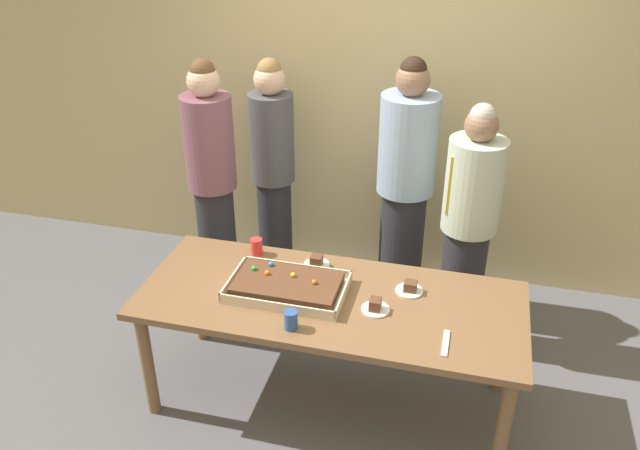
{
  "coord_description": "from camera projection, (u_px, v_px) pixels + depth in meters",
  "views": [
    {
      "loc": [
        0.65,
        -2.71,
        2.72
      ],
      "look_at": [
        -0.09,
        0.15,
        1.08
      ],
      "focal_mm": 35.71,
      "sensor_mm": 36.0,
      "label": 1
    }
  ],
  "objects": [
    {
      "name": "person_serving_front",
      "position": [
        468.0,
        228.0,
        3.85
      ],
      "size": [
        0.34,
        0.34,
        1.62
      ],
      "rotation": [
        0.0,
        0.0,
        -2.44
      ],
      "color": "#28282D",
      "rests_on": "ground_plane"
    },
    {
      "name": "plated_slice_near_right",
      "position": [
        317.0,
        262.0,
        3.66
      ],
      "size": [
        0.15,
        0.15,
        0.07
      ],
      "color": "white",
      "rests_on": "party_table"
    },
    {
      "name": "cake_server_utensil",
      "position": [
        446.0,
        343.0,
        3.07
      ],
      "size": [
        0.03,
        0.2,
        0.01
      ],
      "primitive_type": "cube",
      "color": "silver",
      "rests_on": "party_table"
    },
    {
      "name": "interior_back_panel",
      "position": [
        386.0,
        75.0,
        4.38
      ],
      "size": [
        8.0,
        0.12,
        3.0
      ],
      "primitive_type": "cube",
      "color": "#CCB784",
      "rests_on": "ground_plane"
    },
    {
      "name": "drink_cup_middle",
      "position": [
        291.0,
        320.0,
        3.15
      ],
      "size": [
        0.07,
        0.07,
        0.1
      ],
      "primitive_type": "cylinder",
      "color": "#2D5199",
      "rests_on": "party_table"
    },
    {
      "name": "plated_slice_near_left",
      "position": [
        410.0,
        288.0,
        3.44
      ],
      "size": [
        0.15,
        0.15,
        0.06
      ],
      "color": "white",
      "rests_on": "party_table"
    },
    {
      "name": "drink_cup_nearest",
      "position": [
        257.0,
        247.0,
        3.77
      ],
      "size": [
        0.07,
        0.07,
        0.1
      ],
      "primitive_type": "cylinder",
      "color": "red",
      "rests_on": "party_table"
    },
    {
      "name": "party_table",
      "position": [
        330.0,
        309.0,
        3.44
      ],
      "size": [
        2.07,
        0.84,
        0.73
      ],
      "color": "brown",
      "rests_on": "ground_plane"
    },
    {
      "name": "person_striped_tie_right",
      "position": [
        273.0,
        171.0,
        4.46
      ],
      "size": [
        0.31,
        0.31,
        1.68
      ],
      "rotation": [
        0.0,
        0.0,
        -1.19
      ],
      "color": "#28282D",
      "rests_on": "ground_plane"
    },
    {
      "name": "person_green_shirt_behind",
      "position": [
        213.0,
        185.0,
        4.18
      ],
      "size": [
        0.32,
        0.32,
        1.75
      ],
      "rotation": [
        0.0,
        0.0,
        -0.8
      ],
      "color": "#28282D",
      "rests_on": "ground_plane"
    },
    {
      "name": "ground_plane",
      "position": [
        329.0,
        398.0,
        3.76
      ],
      "size": [
        12.0,
        12.0,
        0.0
      ],
      "primitive_type": "plane",
      "color": "#5B5B60"
    },
    {
      "name": "person_far_right_suit",
      "position": [
        405.0,
        186.0,
        4.2
      ],
      "size": [
        0.38,
        0.38,
        1.76
      ],
      "rotation": [
        0.0,
        0.0,
        -1.97
      ],
      "color": "#28282D",
      "rests_on": "ground_plane"
    },
    {
      "name": "sheet_cake",
      "position": [
        287.0,
        286.0,
        3.43
      ],
      "size": [
        0.63,
        0.39,
        0.1
      ],
      "color": "beige",
      "rests_on": "party_table"
    },
    {
      "name": "plated_slice_far_left",
      "position": [
        375.0,
        307.0,
        3.29
      ],
      "size": [
        0.15,
        0.15,
        0.07
      ],
      "color": "white",
      "rests_on": "party_table"
    }
  ]
}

